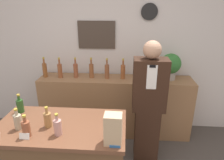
{
  "coord_description": "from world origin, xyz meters",
  "views": [
    {
      "loc": [
        0.34,
        -1.14,
        2.02
      ],
      "look_at": [
        0.18,
        1.11,
        1.15
      ],
      "focal_mm": 32.0,
      "sensor_mm": 36.0,
      "label": 1
    }
  ],
  "objects_px": {
    "shopkeeper": "(148,105)",
    "potted_plant": "(171,65)",
    "paper_bag": "(113,129)",
    "tape_dispenser": "(116,143)"
  },
  "relations": [
    {
      "from": "potted_plant",
      "to": "paper_bag",
      "type": "bearing_deg",
      "value": -116.79
    },
    {
      "from": "shopkeeper",
      "to": "tape_dispenser",
      "type": "relative_size",
      "value": 18.14
    },
    {
      "from": "shopkeeper",
      "to": "potted_plant",
      "type": "distance_m",
      "value": 0.79
    },
    {
      "from": "potted_plant",
      "to": "paper_bag",
      "type": "distance_m",
      "value": 1.68
    },
    {
      "from": "paper_bag",
      "to": "tape_dispenser",
      "type": "xyz_separation_m",
      "value": [
        0.02,
        -0.04,
        -0.12
      ]
    },
    {
      "from": "shopkeeper",
      "to": "paper_bag",
      "type": "bearing_deg",
      "value": -113.74
    },
    {
      "from": "potted_plant",
      "to": "shopkeeper",
      "type": "bearing_deg",
      "value": -120.99
    },
    {
      "from": "paper_bag",
      "to": "tape_dispenser",
      "type": "relative_size",
      "value": 3.06
    },
    {
      "from": "shopkeeper",
      "to": "paper_bag",
      "type": "xyz_separation_m",
      "value": [
        -0.39,
        -0.89,
        0.23
      ]
    },
    {
      "from": "potted_plant",
      "to": "tape_dispenser",
      "type": "xyz_separation_m",
      "value": [
        -0.73,
        -1.53,
        -0.24
      ]
    }
  ]
}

